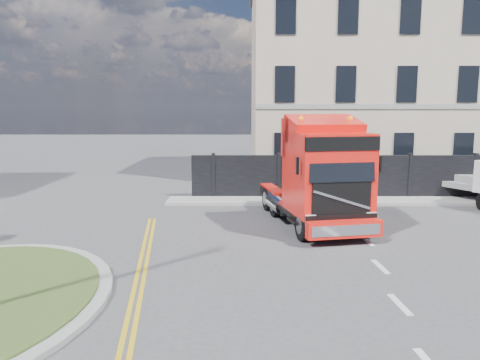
{
  "coord_description": "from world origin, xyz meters",
  "views": [
    {
      "loc": [
        -0.72,
        -12.25,
        4.16
      ],
      "look_at": [
        -0.77,
        2.93,
        1.8
      ],
      "focal_mm": 35.0,
      "sensor_mm": 36.0,
      "label": 1
    }
  ],
  "objects": [
    {
      "name": "ground",
      "position": [
        0.0,
        0.0,
        0.0
      ],
      "size": [
        120.0,
        120.0,
        0.0
      ],
      "primitive_type": "plane",
      "color": "#424244",
      "rests_on": "ground"
    },
    {
      "name": "hoarding_fence",
      "position": [
        6.55,
        9.0,
        1.0
      ],
      "size": [
        18.8,
        0.25,
        2.0
      ],
      "color": "black",
      "rests_on": "ground"
    },
    {
      "name": "georgian_building",
      "position": [
        6.0,
        16.5,
        5.77
      ],
      "size": [
        12.3,
        10.3,
        12.8
      ],
      "color": "beige",
      "rests_on": "ground"
    },
    {
      "name": "pavement_far",
      "position": [
        6.0,
        8.1,
        0.06
      ],
      "size": [
        20.0,
        1.6,
        0.12
      ],
      "primitive_type": "cube",
      "color": "gray",
      "rests_on": "ground"
    },
    {
      "name": "truck",
      "position": [
        1.99,
        3.57,
        1.7
      ],
      "size": [
        3.51,
        6.66,
        3.79
      ],
      "rotation": [
        0.0,
        0.0,
        0.19
      ],
      "color": "black",
      "rests_on": "ground"
    }
  ]
}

